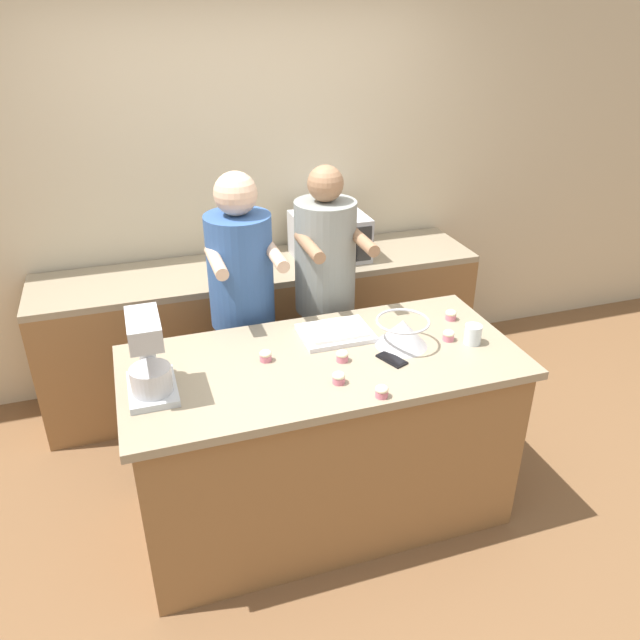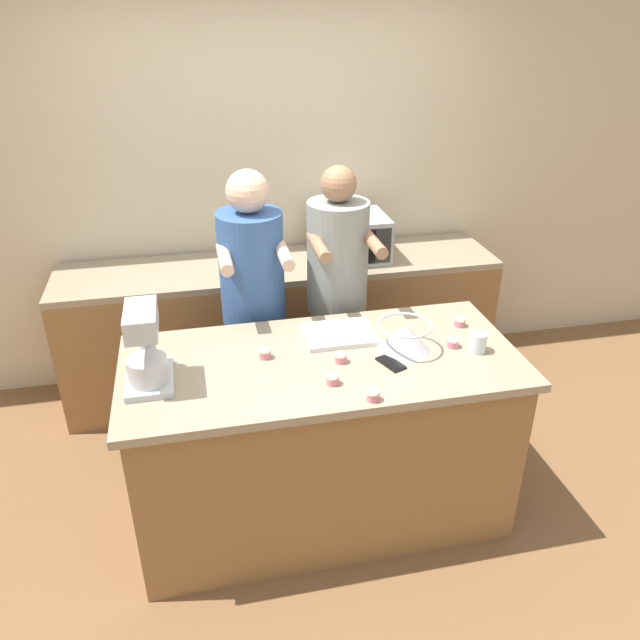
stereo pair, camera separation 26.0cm
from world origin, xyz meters
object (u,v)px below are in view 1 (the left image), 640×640
person_right (325,304)px  person_left (243,315)px  stand_mixer (148,360)px  cupcake_0 (342,356)px  drinking_glass (473,334)px  microwave_oven (330,236)px  cupcake_3 (382,391)px  cupcake_2 (340,377)px  cupcake_5 (266,355)px  mixing_bowl (402,332)px  cupcake_1 (451,315)px  baking_tray (336,332)px  cupcake_4 (449,335)px  cell_phone (392,359)px

person_right → person_left: bearing=180.0°
stand_mixer → cupcake_0: 0.86m
stand_mixer → drinking_glass: size_ratio=3.80×
microwave_oven → cupcake_3: bearing=-101.4°
person_left → cupcake_3: person_left is taller
cupcake_2 → stand_mixer: bearing=167.0°
drinking_glass → cupcake_0: 0.65m
cupcake_0 → cupcake_5: bearing=161.4°
mixing_bowl → microwave_oven: microwave_oven is taller
microwave_oven → cupcake_3: 1.65m
cupcake_5 → cupcake_3: bearing=-48.0°
cupcake_1 → cupcake_2: size_ratio=1.00×
person_right → baking_tray: 0.48m
cupcake_2 → cupcake_5: size_ratio=1.00×
person_right → cupcake_4: person_right is taller
drinking_glass → cupcake_4: drinking_glass is taller
mixing_bowl → person_right: bearing=104.0°
person_left → baking_tray: bearing=-51.8°
person_right → cupcake_2: person_right is taller
cell_phone → stand_mixer: bearing=175.9°
cell_phone → cupcake_1: cupcake_1 is taller
stand_mixer → cupcake_3: stand_mixer is taller
baking_tray → drinking_glass: size_ratio=3.65×
cupcake_2 → person_left: bearing=105.6°
person_left → mixing_bowl: size_ratio=6.45×
cupcake_2 → cupcake_4: same height
cell_phone → drinking_glass: 0.44m
person_right → drinking_glass: person_right is taller
cupcake_0 → mixing_bowl: bearing=8.3°
cupcake_0 → cupcake_1: same height
cupcake_5 → person_left: bearing=88.3°
person_right → microwave_oven: person_right is taller
mixing_bowl → drinking_glass: bearing=-14.6°
stand_mixer → cupcake_1: stand_mixer is taller
baking_tray → cupcake_4: 0.55m
stand_mixer → cupcake_5: 0.54m
cell_phone → cupcake_4: cupcake_4 is taller
baking_tray → cell_phone: 0.35m
person_right → cupcake_0: bearing=-102.4°
cupcake_0 → stand_mixer: bearing=179.3°
person_left → microwave_oven: person_left is taller
baking_tray → cupcake_3: (0.01, -0.56, 0.01)m
cupcake_0 → cupcake_3: size_ratio=1.00×
cupcake_2 → cupcake_1: bearing=27.0°
baking_tray → person_right: bearing=77.5°
microwave_oven → cupcake_3: (-0.32, -1.62, -0.09)m
person_left → drinking_glass: size_ratio=17.47×
baking_tray → cupcake_3: cupcake_3 is taller
person_left → stand_mixer: size_ratio=4.60×
cupcake_0 → cupcake_1: size_ratio=1.00×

